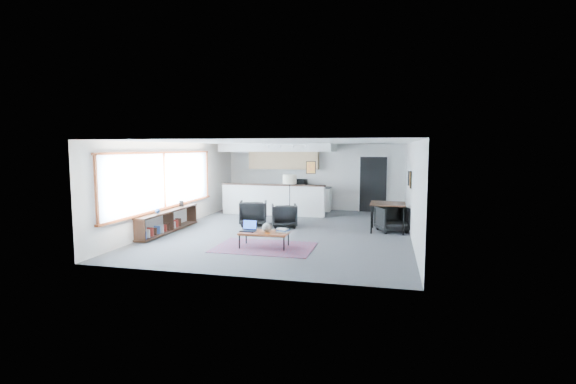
% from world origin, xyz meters
% --- Properties ---
extents(room, '(7.02, 9.02, 2.62)m').
position_xyz_m(room, '(0.00, 0.00, 1.30)').
color(room, '#474749').
rests_on(room, ground).
extents(window, '(0.10, 5.95, 1.66)m').
position_xyz_m(window, '(-3.46, -0.90, 1.46)').
color(window, '#8CBFFF').
rests_on(window, room).
extents(console, '(0.35, 3.00, 0.80)m').
position_xyz_m(console, '(-3.30, -1.05, 0.33)').
color(console, '#311B11').
rests_on(console, floor).
extents(kitchenette, '(4.20, 1.96, 2.60)m').
position_xyz_m(kitchenette, '(-1.20, 3.71, 1.38)').
color(kitchenette, white).
rests_on(kitchenette, floor).
extents(doorway, '(1.10, 0.12, 2.15)m').
position_xyz_m(doorway, '(2.30, 4.42, 1.07)').
color(doorway, black).
rests_on(doorway, room).
extents(track_light, '(1.60, 0.07, 0.15)m').
position_xyz_m(track_light, '(-0.59, 2.20, 2.53)').
color(track_light, silver).
rests_on(track_light, room).
extents(wall_art_lower, '(0.03, 0.38, 0.48)m').
position_xyz_m(wall_art_lower, '(3.47, 0.40, 1.55)').
color(wall_art_lower, black).
rests_on(wall_art_lower, room).
extents(wall_art_upper, '(0.03, 0.34, 0.44)m').
position_xyz_m(wall_art_upper, '(3.47, 1.70, 1.50)').
color(wall_art_upper, black).
rests_on(wall_art_upper, room).
extents(kilim_rug, '(2.40, 1.64, 0.01)m').
position_xyz_m(kilim_rug, '(-0.06, -2.14, 0.01)').
color(kilim_rug, '#532D44').
rests_on(kilim_rug, floor).
extents(coffee_table, '(1.21, 0.69, 0.39)m').
position_xyz_m(coffee_table, '(-0.06, -2.14, 0.36)').
color(coffee_table, brown).
rests_on(coffee_table, floor).
extents(laptop, '(0.37, 0.31, 0.26)m').
position_xyz_m(laptop, '(-0.47, -2.09, 0.46)').
color(laptop, black).
rests_on(laptop, coffee_table).
extents(ceramic_pot, '(0.23, 0.23, 0.23)m').
position_xyz_m(ceramic_pot, '(0.02, -2.17, 0.51)').
color(ceramic_pot, gray).
rests_on(ceramic_pot, coffee_table).
extents(book_stack, '(0.36, 0.32, 0.09)m').
position_xyz_m(book_stack, '(0.40, -2.07, 0.43)').
color(book_stack, silver).
rests_on(book_stack, coffee_table).
extents(coaster, '(0.11, 0.11, 0.01)m').
position_xyz_m(coaster, '(0.08, -2.31, 0.39)').
color(coaster, '#E5590C').
rests_on(coaster, coffee_table).
extents(armchair_left, '(1.01, 0.97, 0.86)m').
position_xyz_m(armchair_left, '(-1.26, 0.64, 0.43)').
color(armchair_left, black).
rests_on(armchair_left, floor).
extents(armchair_right, '(0.94, 0.91, 0.78)m').
position_xyz_m(armchair_right, '(-0.24, 0.60, 0.39)').
color(armchair_right, black).
rests_on(armchair_right, floor).
extents(floor_lamp, '(0.59, 0.59, 1.57)m').
position_xyz_m(floor_lamp, '(-0.27, 1.42, 1.36)').
color(floor_lamp, black).
rests_on(floor_lamp, floor).
extents(dining_table, '(1.00, 1.00, 0.84)m').
position_xyz_m(dining_table, '(2.87, 0.62, 0.76)').
color(dining_table, '#311B11').
rests_on(dining_table, floor).
extents(dining_chair_near, '(0.88, 0.86, 0.71)m').
position_xyz_m(dining_chair_near, '(3.00, 0.61, 0.35)').
color(dining_chair_near, black).
rests_on(dining_chair_near, floor).
extents(dining_chair_far, '(0.70, 0.66, 0.66)m').
position_xyz_m(dining_chair_far, '(3.00, 1.48, 0.33)').
color(dining_chair_far, black).
rests_on(dining_chair_far, floor).
extents(microwave, '(0.55, 0.34, 0.36)m').
position_xyz_m(microwave, '(-0.51, 4.15, 1.11)').
color(microwave, black).
rests_on(microwave, kitchenette).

